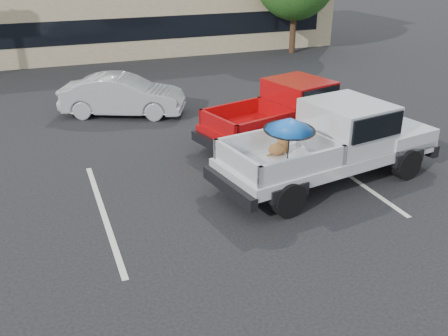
# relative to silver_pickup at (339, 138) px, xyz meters

# --- Properties ---
(ground) EXTENTS (90.00, 90.00, 0.00)m
(ground) POSITION_rel_silver_pickup_xyz_m (-2.61, -1.77, -1.05)
(ground) COLOR black
(ground) RESTS_ON ground
(stripe_left) EXTENTS (0.12, 5.00, 0.01)m
(stripe_left) POSITION_rel_silver_pickup_xyz_m (-5.61, 0.23, -1.05)
(stripe_left) COLOR silver
(stripe_left) RESTS_ON ground
(stripe_right) EXTENTS (0.12, 5.00, 0.01)m
(stripe_right) POSITION_rel_silver_pickup_xyz_m (0.39, 0.23, -1.05)
(stripe_right) COLOR silver
(stripe_right) RESTS_ON ground
(silver_pickup) EXTENTS (5.94, 2.90, 2.06)m
(silver_pickup) POSITION_rel_silver_pickup_xyz_m (0.00, 0.00, 0.00)
(silver_pickup) COLOR black
(silver_pickup) RESTS_ON ground
(red_pickup) EXTENTS (5.52, 3.10, 1.73)m
(red_pickup) POSITION_rel_silver_pickup_xyz_m (0.33, 2.82, -0.11)
(red_pickup) COLOR black
(red_pickup) RESTS_ON ground
(silver_sedan) EXTENTS (4.26, 2.94, 1.33)m
(silver_sedan) POSITION_rel_silver_pickup_xyz_m (-3.91, 6.86, -0.39)
(silver_sedan) COLOR #B0B1B7
(silver_sedan) RESTS_ON ground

